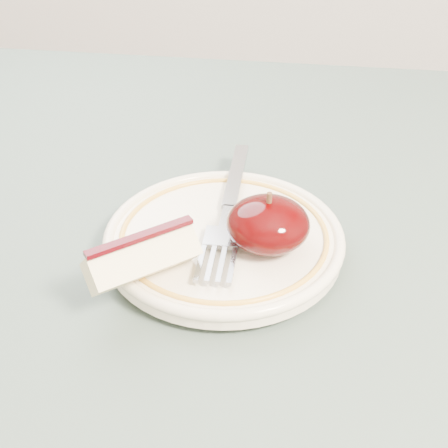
# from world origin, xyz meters

# --- Properties ---
(table) EXTENTS (0.90, 0.90, 0.75)m
(table) POSITION_xyz_m (0.00, 0.00, 0.66)
(table) COLOR brown
(table) RESTS_ON ground
(plate) EXTENTS (0.19, 0.19, 0.02)m
(plate) POSITION_xyz_m (-0.04, 0.03, 0.76)
(plate) COLOR #F3E7CC
(plate) RESTS_ON table
(apple_half) EXTENTS (0.06, 0.06, 0.05)m
(apple_half) POSITION_xyz_m (-0.01, 0.02, 0.79)
(apple_half) COLOR black
(apple_half) RESTS_ON plate
(apple_wedge) EXTENTS (0.08, 0.08, 0.04)m
(apple_wedge) POSITION_xyz_m (-0.09, -0.03, 0.79)
(apple_wedge) COLOR beige
(apple_wedge) RESTS_ON plate
(fork) EXTENTS (0.03, 0.20, 0.00)m
(fork) POSITION_xyz_m (-0.04, 0.06, 0.77)
(fork) COLOR gray
(fork) RESTS_ON plate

